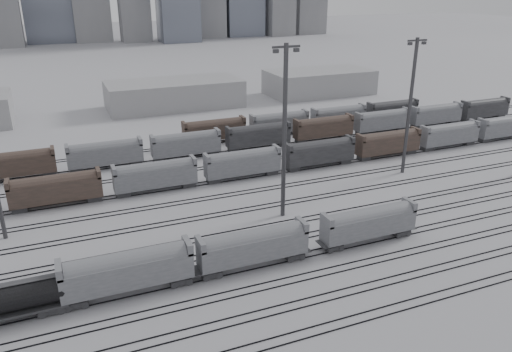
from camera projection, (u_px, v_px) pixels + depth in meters
name	position (u px, v px, depth m)	size (l,w,h in m)	color
ground	(272.00, 267.00, 67.40)	(900.00, 900.00, 0.00)	#B9B9BE
tracks	(229.00, 214.00, 82.43)	(220.00, 71.50, 0.16)	black
hopper_car_a	(127.00, 269.00, 60.29)	(15.90, 3.16, 5.69)	#232326
hopper_car_b	(253.00, 245.00, 66.20)	(15.13, 3.01, 5.41)	#232326
hopper_car_c	(369.00, 222.00, 72.68)	(14.84, 2.95, 5.31)	#232326
light_mast_c	(284.00, 129.00, 76.86)	(4.43, 0.71, 27.67)	#3A3A3C
light_mast_d	(410.00, 104.00, 95.45)	(4.23, 0.68, 26.41)	#3A3A3C
bg_string_near	(243.00, 164.00, 96.76)	(151.00, 3.00, 5.60)	slate
bg_string_mid	(258.00, 137.00, 114.08)	(151.00, 3.00, 5.60)	#232326
bg_string_far	(310.00, 120.00, 127.17)	(66.00, 3.00, 5.60)	#4E3A32
warehouse_mid	(174.00, 94.00, 151.25)	(40.00, 18.00, 8.00)	gray
warehouse_right	(319.00, 82.00, 169.00)	(35.00, 18.00, 8.00)	gray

